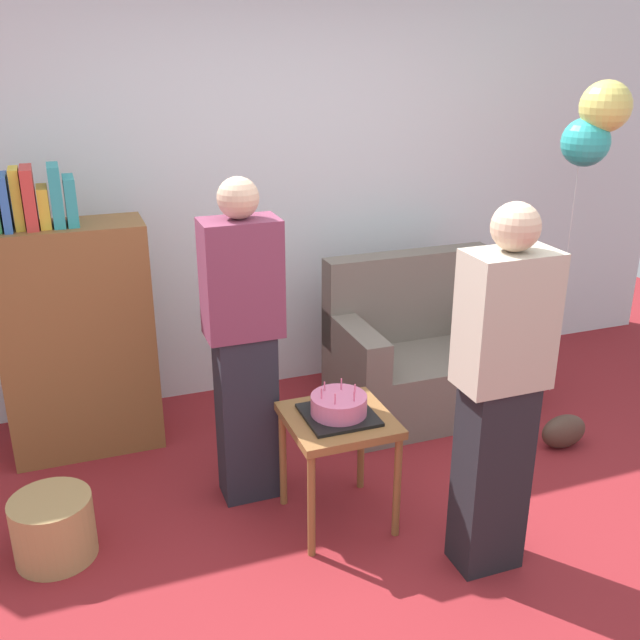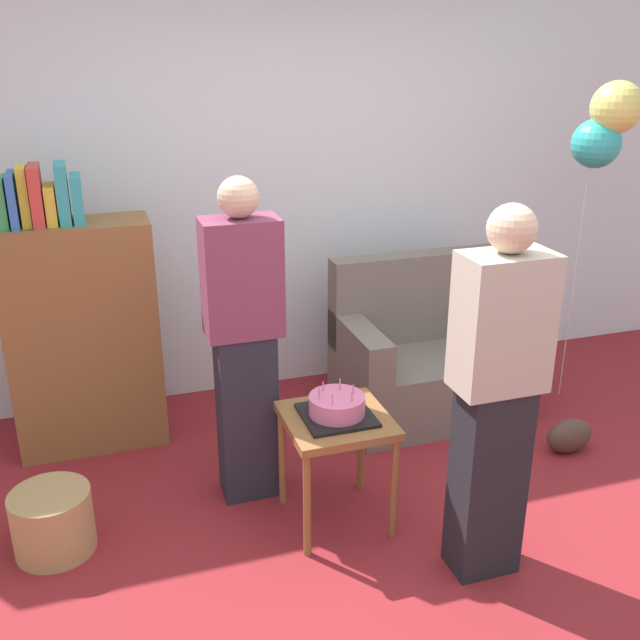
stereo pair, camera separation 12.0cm
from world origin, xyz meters
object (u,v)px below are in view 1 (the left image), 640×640
object	(u,v)px
wicker_basket	(53,528)
balloon_bunch	(596,124)
side_table	(339,432)
person_blowing_candles	(244,344)
bookshelf	(76,334)
handbag	(564,431)
person_holding_cake	(499,395)
couch	(420,357)
birthday_cake	(339,407)

from	to	relation	value
wicker_basket	balloon_bunch	distance (m)	3.61
side_table	person_blowing_candles	xyz separation A→B (m)	(-0.35, 0.36, 0.35)
bookshelf	handbag	xyz separation A→B (m)	(2.55, -0.96, -0.59)
side_table	person_holding_cake	distance (m)	0.80
bookshelf	wicker_basket	bearing A→B (deg)	-102.16
side_table	balloon_bunch	bearing A→B (deg)	21.77
couch	bookshelf	size ratio (longest dim) A/B	0.68
bookshelf	birthday_cake	size ratio (longest dim) A/B	5.02
couch	wicker_basket	world-z (taller)	couch
wicker_basket	balloon_bunch	world-z (taller)	balloon_bunch
bookshelf	wicker_basket	xyz separation A→B (m)	(-0.21, -0.95, -0.54)
side_table	person_blowing_candles	size ratio (longest dim) A/B	0.35
wicker_basket	person_holding_cake	bearing A→B (deg)	-21.21
wicker_basket	handbag	world-z (taller)	wicker_basket
balloon_bunch	couch	bearing A→B (deg)	171.24
birthday_cake	person_holding_cake	xyz separation A→B (m)	(0.50, -0.51, 0.22)
person_blowing_candles	handbag	xyz separation A→B (m)	(1.80, -0.19, -0.73)
bookshelf	side_table	xyz separation A→B (m)	(1.09, -1.14, -0.21)
couch	bookshelf	world-z (taller)	bookshelf
wicker_basket	birthday_cake	bearing A→B (deg)	-8.03
bookshelf	side_table	world-z (taller)	bookshelf
bookshelf	person_blowing_candles	world-z (taller)	person_blowing_candles
bookshelf	person_holding_cake	bearing A→B (deg)	-46.04
person_blowing_candles	handbag	size ratio (longest dim) A/B	5.82
bookshelf	birthday_cake	bearing A→B (deg)	-46.14
bookshelf	person_blowing_candles	bearing A→B (deg)	-45.95
couch	balloon_bunch	world-z (taller)	balloon_bunch
birthday_cake	side_table	bearing A→B (deg)	38.57
side_table	handbag	distance (m)	1.52
person_blowing_candles	side_table	bearing A→B (deg)	-67.06
couch	wicker_basket	bearing A→B (deg)	-161.83
person_holding_cake	wicker_basket	bearing A→B (deg)	-31.64
side_table	wicker_basket	distance (m)	1.35
birthday_cake	person_blowing_candles	bearing A→B (deg)	133.45
wicker_basket	bookshelf	bearing A→B (deg)	77.84
couch	person_holding_cake	distance (m)	1.56
handbag	side_table	bearing A→B (deg)	-173.13
couch	person_blowing_candles	distance (m)	1.45
handbag	person_blowing_candles	bearing A→B (deg)	174.03
birthday_cake	wicker_basket	size ratio (longest dim) A/B	0.89
side_table	wicker_basket	xyz separation A→B (m)	(-1.30, 0.18, -0.33)
handbag	balloon_bunch	bearing A→B (deg)	53.15
couch	wicker_basket	distance (m)	2.33
couch	handbag	xyz separation A→B (m)	(0.55, -0.73, -0.24)
person_blowing_candles	wicker_basket	size ratio (longest dim) A/B	4.53
person_holding_cake	handbag	size ratio (longest dim) A/B	5.82
bookshelf	wicker_basket	size ratio (longest dim) A/B	4.47
side_table	couch	bearing A→B (deg)	44.90
wicker_basket	couch	bearing A→B (deg)	18.17
couch	balloon_bunch	size ratio (longest dim) A/B	0.56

